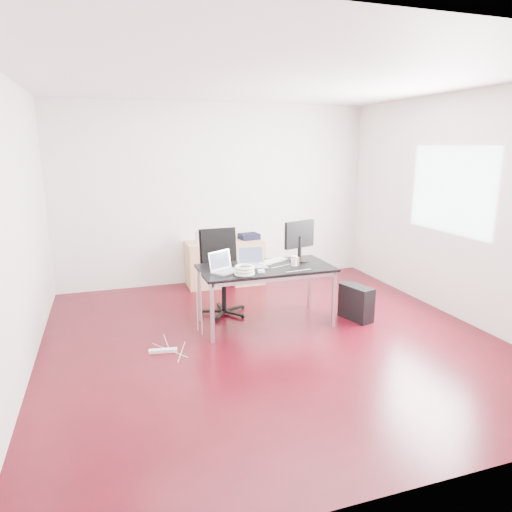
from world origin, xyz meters
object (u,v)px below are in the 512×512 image
object	(u,v)px
filing_cabinet_right	(246,261)
office_chair	(222,268)
pc_tower	(356,303)
filing_cabinet_left	(203,265)
desk	(266,271)

from	to	relation	value
filing_cabinet_right	office_chair	bearing A→B (deg)	-120.28
office_chair	pc_tower	distance (m)	1.78
filing_cabinet_left	filing_cabinet_right	xyz separation A→B (m)	(0.70, 0.00, 0.00)
desk	pc_tower	distance (m)	1.25
desk	office_chair	distance (m)	0.71
desk	filing_cabinet_right	size ratio (longest dim) A/B	2.29
desk	filing_cabinet_right	bearing A→B (deg)	80.59
desk	pc_tower	size ratio (longest dim) A/B	3.56
filing_cabinet_right	desk	bearing A→B (deg)	-99.41
desk	filing_cabinet_right	distance (m)	1.83
desk	office_chair	world-z (taller)	office_chair
office_chair	pc_tower	size ratio (longest dim) A/B	2.40
office_chair	filing_cabinet_left	bearing A→B (deg)	88.06
filing_cabinet_left	filing_cabinet_right	distance (m)	0.70
office_chair	filing_cabinet_left	world-z (taller)	office_chair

